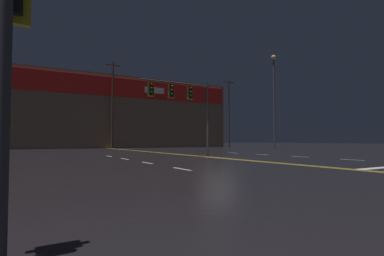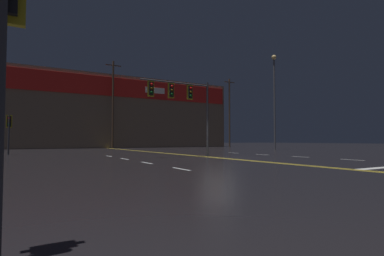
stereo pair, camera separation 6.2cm
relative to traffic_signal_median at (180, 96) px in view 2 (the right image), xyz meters
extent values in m
plane|color=black|center=(1.76, -1.81, -4.01)|extent=(200.00, 200.00, 0.00)
cube|color=gold|center=(1.61, -1.81, -4.00)|extent=(0.12, 60.00, 0.01)
cube|color=gold|center=(1.91, -1.81, -4.00)|extent=(0.12, 60.00, 0.01)
cube|color=silver|center=(-3.68, -7.21, -4.00)|extent=(0.12, 1.40, 0.01)
cube|color=silver|center=(-3.68, -3.61, -4.00)|extent=(0.12, 1.40, 0.01)
cube|color=silver|center=(-3.68, -0.01, -4.00)|extent=(0.12, 1.40, 0.01)
cube|color=silver|center=(-3.68, 3.59, -4.00)|extent=(0.12, 1.40, 0.01)
cube|color=silver|center=(7.21, -7.21, -4.00)|extent=(0.12, 1.40, 0.01)
cube|color=silver|center=(7.21, -3.61, -4.00)|extent=(0.12, 1.40, 0.01)
cube|color=silver|center=(7.21, -0.01, -4.00)|extent=(0.12, 1.40, 0.01)
cube|color=silver|center=(7.21, 3.59, -4.00)|extent=(0.12, 1.40, 0.01)
cylinder|color=#38383D|center=(2.16, 0.01, -1.45)|extent=(0.14, 0.14, 5.12)
cylinder|color=#38383D|center=(-0.29, 0.01, 0.86)|extent=(4.90, 0.10, 0.10)
cube|color=black|center=(0.76, 0.01, 0.32)|extent=(0.28, 0.24, 0.84)
cube|color=gold|center=(0.76, 0.01, 0.32)|extent=(0.42, 0.08, 0.99)
sphere|color=red|center=(0.76, -0.14, 0.58)|extent=(0.17, 0.17, 0.17)
sphere|color=#543707|center=(0.76, -0.14, 0.32)|extent=(0.17, 0.17, 0.17)
sphere|color=#084513|center=(0.76, -0.14, 0.07)|extent=(0.17, 0.17, 0.17)
cube|color=black|center=(-0.64, 0.01, 0.32)|extent=(0.28, 0.24, 0.84)
cube|color=gold|center=(-0.64, 0.01, 0.32)|extent=(0.42, 0.08, 0.99)
sphere|color=red|center=(-0.64, -0.14, 0.58)|extent=(0.17, 0.17, 0.17)
sphere|color=#543707|center=(-0.64, -0.14, 0.32)|extent=(0.17, 0.17, 0.17)
sphere|color=#084513|center=(-0.64, -0.14, 0.07)|extent=(0.17, 0.17, 0.17)
cube|color=black|center=(-2.04, 0.01, 0.32)|extent=(0.28, 0.24, 0.84)
cube|color=gold|center=(-2.04, 0.01, 0.32)|extent=(0.42, 0.08, 0.99)
sphere|color=red|center=(-2.04, -0.14, 0.58)|extent=(0.17, 0.17, 0.17)
sphere|color=#543707|center=(-2.04, -0.14, 0.32)|extent=(0.17, 0.17, 0.17)
sphere|color=#084513|center=(-2.04, -0.14, 0.07)|extent=(0.17, 0.17, 0.17)
cylinder|color=#38383D|center=(-9.84, 9.62, -2.49)|extent=(0.13, 0.13, 3.04)
cube|color=black|center=(-9.84, 9.80, -1.44)|extent=(0.28, 0.24, 0.84)
cube|color=gold|center=(-9.84, 9.80, -1.44)|extent=(0.42, 0.08, 0.99)
sphere|color=red|center=(-9.84, 9.64, -1.19)|extent=(0.17, 0.17, 0.17)
sphere|color=#543707|center=(-9.84, 9.64, -1.44)|extent=(0.17, 0.17, 0.17)
sphere|color=#084513|center=(-9.84, 9.64, -1.69)|extent=(0.17, 0.17, 0.17)
cylinder|color=#59595E|center=(16.79, 8.15, 1.38)|extent=(0.20, 0.20, 10.77)
sphere|color=#F9D17A|center=(16.79, 8.15, 6.93)|extent=(0.56, 0.56, 0.56)
cube|color=#7A6651|center=(1.76, 30.62, 1.36)|extent=(40.75, 10.00, 10.73)
cube|color=red|center=(1.76, 25.52, 4.85)|extent=(39.93, 0.20, 2.68)
cube|color=white|center=(8.89, 25.47, 4.85)|extent=(3.20, 0.16, 0.90)
cylinder|color=#4C3828|center=(2.16, 24.61, 2.17)|extent=(0.26, 0.26, 12.35)
cube|color=#4C3828|center=(2.16, 24.61, 7.74)|extent=(2.20, 0.12, 0.12)
cylinder|color=#4C3828|center=(22.61, 24.61, 1.96)|extent=(0.26, 0.26, 11.94)
cube|color=#4C3828|center=(22.61, 24.61, 7.33)|extent=(2.20, 0.12, 0.12)
camera|label=1|loc=(-9.09, -17.35, -2.92)|focal=28.00mm
camera|label=2|loc=(-9.04, -17.38, -2.92)|focal=28.00mm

